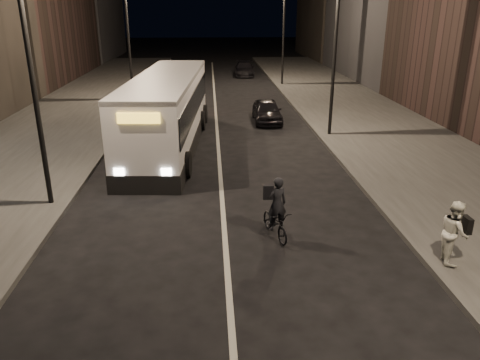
{
  "coord_description": "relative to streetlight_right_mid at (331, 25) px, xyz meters",
  "views": [
    {
      "loc": [
        -0.33,
        -10.44,
        6.2
      ],
      "look_at": [
        0.47,
        2.1,
        1.5
      ],
      "focal_mm": 35.0,
      "sensor_mm": 36.0,
      "label": 1
    }
  ],
  "objects": [
    {
      "name": "ground",
      "position": [
        -5.33,
        -12.0,
        -5.36
      ],
      "size": [
        180.0,
        180.0,
        0.0
      ],
      "primitive_type": "plane",
      "color": "black",
      "rests_on": "ground"
    },
    {
      "name": "sidewalk_right",
      "position": [
        3.17,
        2.0,
        -5.28
      ],
      "size": [
        7.0,
        70.0,
        0.16
      ],
      "primitive_type": "cube",
      "color": "#333330",
      "rests_on": "ground"
    },
    {
      "name": "sidewalk_left",
      "position": [
        -13.83,
        2.0,
        -5.28
      ],
      "size": [
        7.0,
        70.0,
        0.16
      ],
      "primitive_type": "cube",
      "color": "#333330",
      "rests_on": "ground"
    },
    {
      "name": "streetlight_right_mid",
      "position": [
        0.0,
        0.0,
        0.0
      ],
      "size": [
        1.2,
        0.44,
        8.12
      ],
      "color": "black",
      "rests_on": "sidewalk_right"
    },
    {
      "name": "streetlight_right_far",
      "position": [
        0.0,
        16.0,
        0.0
      ],
      "size": [
        1.2,
        0.44,
        8.12
      ],
      "color": "black",
      "rests_on": "sidewalk_right"
    },
    {
      "name": "streetlight_left_near",
      "position": [
        -10.66,
        -8.0,
        0.0
      ],
      "size": [
        1.2,
        0.44,
        8.12
      ],
      "color": "black",
      "rests_on": "sidewalk_left"
    },
    {
      "name": "streetlight_left_far",
      "position": [
        -10.66,
        10.0,
        0.0
      ],
      "size": [
        1.2,
        0.44,
        8.12
      ],
      "color": "black",
      "rests_on": "sidewalk_left"
    },
    {
      "name": "city_bus",
      "position": [
        -7.61,
        -1.13,
        -3.58
      ],
      "size": [
        3.49,
        12.3,
        3.28
      ],
      "rotation": [
        0.0,
        0.0,
        -0.07
      ],
      "color": "silver",
      "rests_on": "ground"
    },
    {
      "name": "cyclist_on_bicycle",
      "position": [
        -3.9,
        -10.61,
        -4.74
      ],
      "size": [
        0.98,
        1.72,
        1.87
      ],
      "rotation": [
        0.0,
        0.0,
        0.27
      ],
      "color": "black",
      "rests_on": "ground"
    },
    {
      "name": "pedestrian_woman",
      "position": [
        0.27,
        -12.48,
        -4.39
      ],
      "size": [
        0.77,
        0.91,
        1.62
      ],
      "primitive_type": "imported",
      "rotation": [
        0.0,
        0.0,
        1.35
      ],
      "color": "silver",
      "rests_on": "sidewalk_right"
    },
    {
      "name": "car_near",
      "position": [
        -2.48,
        3.38,
        -4.73
      ],
      "size": [
        1.53,
        3.75,
        1.27
      ],
      "primitive_type": "imported",
      "rotation": [
        0.0,
        0.0,
        -0.01
      ],
      "color": "black",
      "rests_on": "ground"
    },
    {
      "name": "car_mid",
      "position": [
        -8.93,
        9.62,
        -4.65
      ],
      "size": [
        2.04,
        4.47,
        1.42
      ],
      "primitive_type": "imported",
      "rotation": [
        0.0,
        0.0,
        3.27
      ],
      "color": "#3C3B3E",
      "rests_on": "ground"
    },
    {
      "name": "car_far",
      "position": [
        -2.38,
        22.08,
        -4.73
      ],
      "size": [
        2.0,
        4.44,
        1.26
      ],
      "primitive_type": "imported",
      "rotation": [
        0.0,
        0.0,
        -0.05
      ],
      "color": "black",
      "rests_on": "ground"
    }
  ]
}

